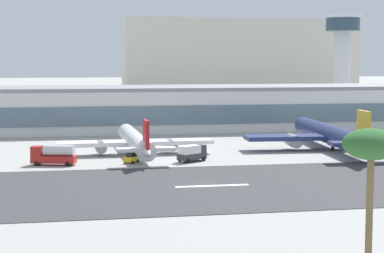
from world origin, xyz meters
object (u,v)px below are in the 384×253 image
Objects in this scene: service_fuel_truck_0 at (54,155)px; airliner_red_tail_gate_0 at (136,142)px; control_tower at (342,51)px; service_baggage_tug_1 at (131,158)px; terminal_building at (196,107)px; airliner_gold_tail_gate_1 at (333,136)px; distant_hotel_block at (238,62)px; service_box_truck_2 at (192,153)px; palm_tree_1 at (371,149)px.

airliner_red_tail_gate_0 is at bearing -132.68° from service_fuel_truck_0.
control_tower is 134.01m from service_baggage_tug_1.
airliner_gold_tail_gate_1 is (21.71, -52.09, -3.03)m from terminal_building.
distant_hotel_block reaches higher than service_baggage_tug_1.
terminal_building is 113.50m from distant_hotel_block.
control_tower is at bearing 31.51° from terminal_building.
control_tower is 4.15× the size of service_fuel_truck_0.
terminal_building reaches higher than service_box_truck_2.
service_baggage_tug_1 is at bearing 106.12° from airliner_gold_tail_gate_1.
airliner_red_tail_gate_0 is 6.69× the size of service_box_truck_2.
airliner_gold_tail_gate_1 is (-39.86, -89.84, -20.16)m from control_tower.
airliner_gold_tail_gate_1 is at bearing -156.03° from service_fuel_truck_0.
service_baggage_tug_1 is (-63.72, -168.25, -18.32)m from distant_hotel_block.
service_baggage_tug_1 is at bearing -130.59° from control_tower.
distant_hotel_block reaches higher than control_tower.
control_tower is 0.86× the size of airliner_red_tail_gate_0.
airliner_red_tail_gate_0 is at bearing 92.68° from airliner_gold_tail_gate_1.
service_fuel_truck_0 is 0.63× the size of palm_tree_1.
service_box_truck_2 is (10.14, -11.16, -1.04)m from airliner_red_tail_gate_0.
control_tower is (61.57, 37.75, 17.14)m from terminal_building.
airliner_red_tail_gate_0 reaches higher than service_baggage_tug_1.
airliner_gold_tail_gate_1 is at bearing -45.38° from service_baggage_tug_1.
airliner_gold_tail_gate_1 is at bearing -67.37° from terminal_building.
service_baggage_tug_1 is at bearing -111.30° from terminal_building.
airliner_gold_tail_gate_1 is 90.35m from palm_tree_1.
palm_tree_1 is (13.12, -84.86, 9.44)m from airliner_red_tail_gate_0.
terminal_building is 136.92m from palm_tree_1.
service_fuel_truck_0 reaches higher than service_baggage_tug_1.
control_tower is at bearing -8.79° from service_baggage_tug_1.
airliner_red_tail_gate_0 is 86.38m from palm_tree_1.
service_baggage_tug_1 is (-85.97, -100.33, -22.40)m from control_tower.
airliner_gold_tail_gate_1 reaches higher than airliner_red_tail_gate_0.
airliner_gold_tail_gate_1 is 35.68m from service_box_truck_2.
service_baggage_tug_1 is (-1.96, -10.97, -1.78)m from airliner_red_tail_gate_0.
distant_hotel_block is at bearing 78.64° from palm_tree_1.
distant_hotel_block is 7.47× the size of palm_tree_1.
airliner_gold_tail_gate_1 reaches higher than service_box_truck_2.
control_tower is 0.35× the size of distant_hotel_block.
distant_hotel_block is 180.84m from service_baggage_tug_1.
service_fuel_truck_0 is at bearing -135.14° from control_tower.
service_box_truck_2 is 0.45× the size of palm_tree_1.
airliner_gold_tail_gate_1 is (44.15, -0.48, 0.45)m from airliner_red_tail_gate_0.
service_fuel_truck_0 is at bearing 147.94° from service_box_truck_2.
distant_hotel_block is 247.08m from palm_tree_1.
distant_hotel_block is 2.13× the size of airliner_gold_tail_gate_1.
distant_hotel_block reaches higher than service_fuel_truck_0.
terminal_building reaches higher than airliner_red_tail_gate_0.
control_tower is at bearing -71.86° from distant_hotel_block.
terminal_building is at bearing 25.93° from airliner_gold_tail_gate_1.
service_box_truck_2 is at bearing 110.74° from airliner_gold_tail_gate_1.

